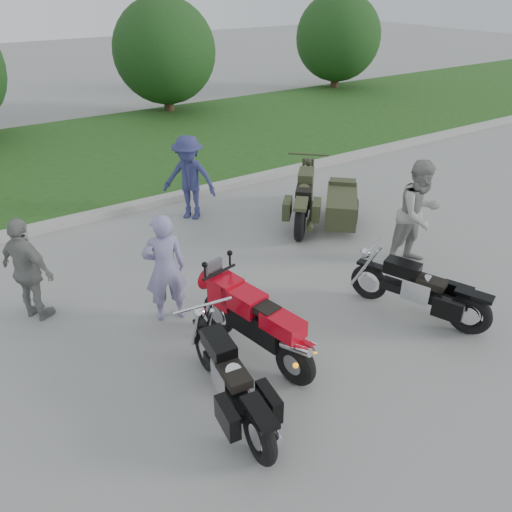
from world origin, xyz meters
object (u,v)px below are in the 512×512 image
cruiser_sidecar (326,204)px  person_grey (418,214)px  person_denim (189,178)px  person_back (28,270)px  person_stripe (165,268)px  sportbike_red (257,322)px  cruiser_left (233,385)px  cruiser_right (424,293)px

cruiser_sidecar → person_grey: size_ratio=1.21×
person_denim → person_back: (-3.57, -1.95, -0.07)m
person_stripe → person_denim: 3.58m
sportbike_red → person_back: 3.49m
cruiser_left → person_stripe: person_stripe is taller
cruiser_left → cruiser_right: bearing=8.4°
person_denim → cruiser_right: bearing=-27.0°
person_stripe → cruiser_right: bearing=162.5°
person_back → cruiser_right: bearing=-153.4°
cruiser_right → person_grey: bearing=24.5°
cruiser_right → cruiser_sidecar: (0.83, 3.31, 0.03)m
cruiser_left → person_grey: size_ratio=1.16×
cruiser_sidecar → person_denim: person_denim is taller
cruiser_left → person_stripe: (0.15, 2.19, 0.43)m
sportbike_red → person_denim: (1.25, 4.54, 0.31)m
sportbike_red → cruiser_sidecar: size_ratio=0.89×
cruiser_right → person_stripe: size_ratio=1.20×
cruiser_right → person_back: 5.88m
person_grey → person_stripe: bearing=172.5°
sportbike_red → cruiser_right: (2.62, -0.58, -0.16)m
cruiser_left → cruiser_right: 3.40m
sportbike_red → person_stripe: 1.65m
sportbike_red → person_grey: (3.77, 0.65, 0.38)m
cruiser_right → person_back: person_back is taller
cruiser_left → sportbike_red: bearing=48.2°
cruiser_left → person_stripe: bearing=92.6°
sportbike_red → cruiser_right: sportbike_red is taller
cruiser_left → person_back: 3.65m
person_stripe → person_denim: size_ratio=0.97×
person_grey → person_denim: person_grey is taller
sportbike_red → person_back: size_ratio=1.26×
person_stripe → sportbike_red: bearing=128.1°
person_grey → person_denim: 4.64m
sportbike_red → cruiser_sidecar: 4.40m
cruiser_left → person_denim: person_denim is taller
cruiser_left → cruiser_right: size_ratio=1.08×
cruiser_right → person_denim: 5.32m
cruiser_sidecar → person_denim: bearing=-177.4°
cruiser_sidecar → person_grey: (0.32, -2.08, 0.50)m
person_denim → cruiser_sidecar: bearing=8.6°
cruiser_right → person_back: size_ratio=1.25×
person_stripe → person_back: size_ratio=1.05×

